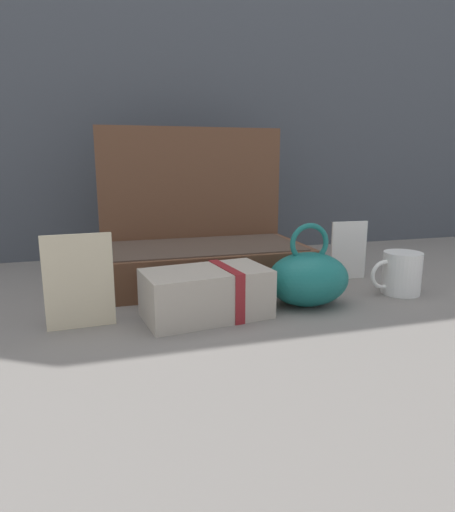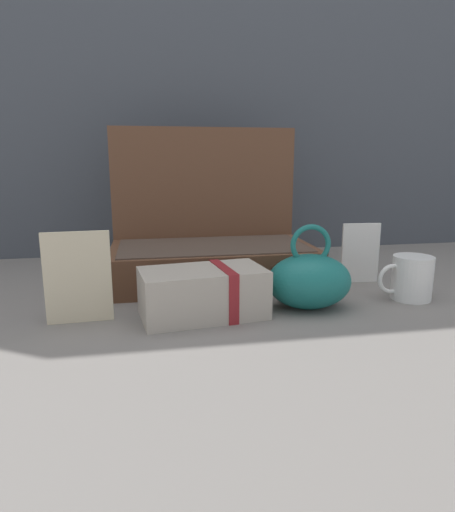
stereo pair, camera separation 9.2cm
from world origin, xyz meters
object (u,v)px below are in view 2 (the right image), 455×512
(open_suitcase, at_px, (211,245))
(poster_card_right, at_px, (360,253))
(teal_pouch_handbag, at_px, (309,280))
(coffee_mug, at_px, (411,278))
(cream_toiletry_bag, at_px, (205,293))
(info_card_left, at_px, (78,278))

(open_suitcase, relative_size, poster_card_right, 3.34)
(teal_pouch_handbag, distance_m, coffee_mug, 0.25)
(teal_pouch_handbag, bearing_deg, cream_toiletry_bag, -177.91)
(cream_toiletry_bag, relative_size, coffee_mug, 2.05)
(teal_pouch_handbag, relative_size, coffee_mug, 1.47)
(open_suitcase, height_order, teal_pouch_handbag, open_suitcase)
(teal_pouch_handbag, distance_m, poster_card_right, 0.26)
(cream_toiletry_bag, bearing_deg, coffee_mug, 3.04)
(cream_toiletry_bag, distance_m, poster_card_right, 0.46)
(open_suitcase, bearing_deg, teal_pouch_handbag, -58.66)
(teal_pouch_handbag, height_order, info_card_left, teal_pouch_handbag)
(coffee_mug, bearing_deg, cream_toiletry_bag, -176.96)
(open_suitcase, relative_size, cream_toiletry_bag, 1.95)
(info_card_left, relative_size, poster_card_right, 1.17)
(open_suitcase, height_order, info_card_left, open_suitcase)
(open_suitcase, height_order, cream_toiletry_bag, open_suitcase)
(coffee_mug, bearing_deg, poster_card_right, 107.40)
(cream_toiletry_bag, bearing_deg, teal_pouch_handbag, 2.09)
(open_suitcase, distance_m, poster_card_right, 0.38)
(coffee_mug, distance_m, info_card_left, 0.71)
(poster_card_right, bearing_deg, info_card_left, -162.41)
(open_suitcase, bearing_deg, coffee_mug, -32.06)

